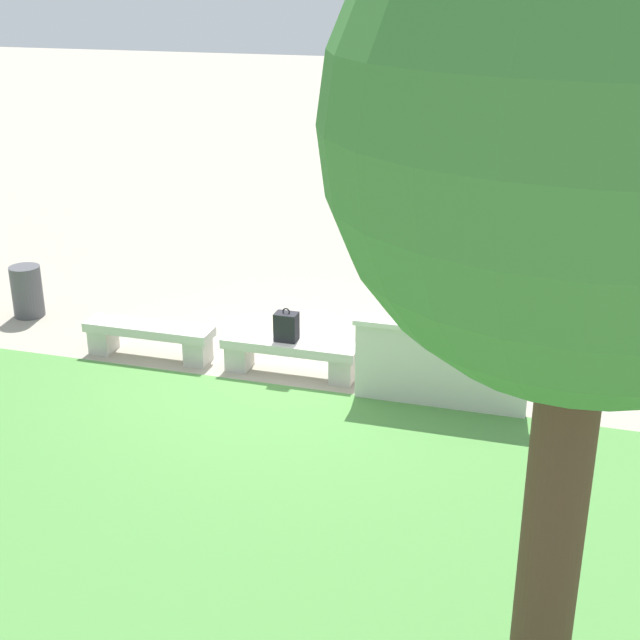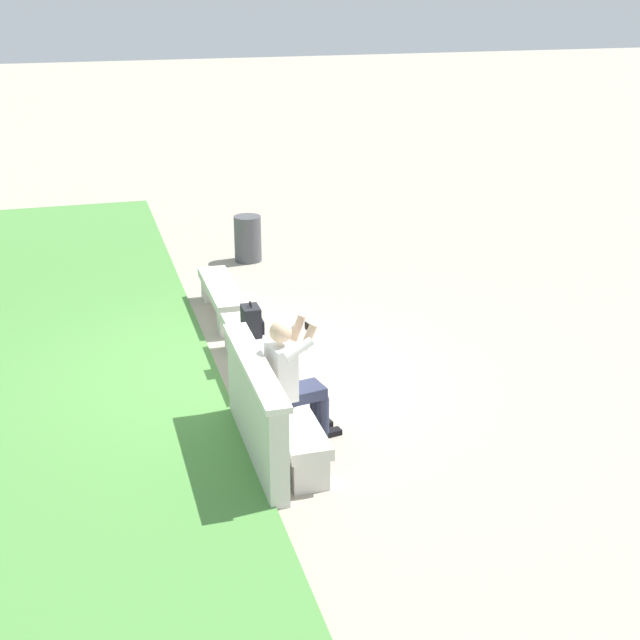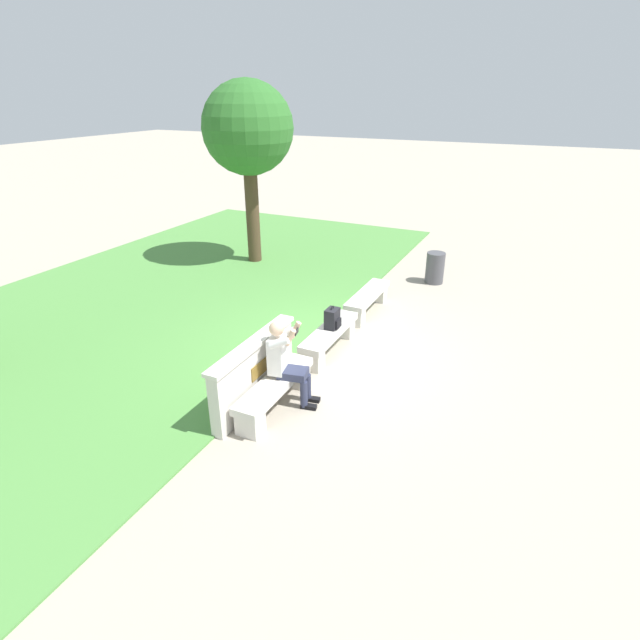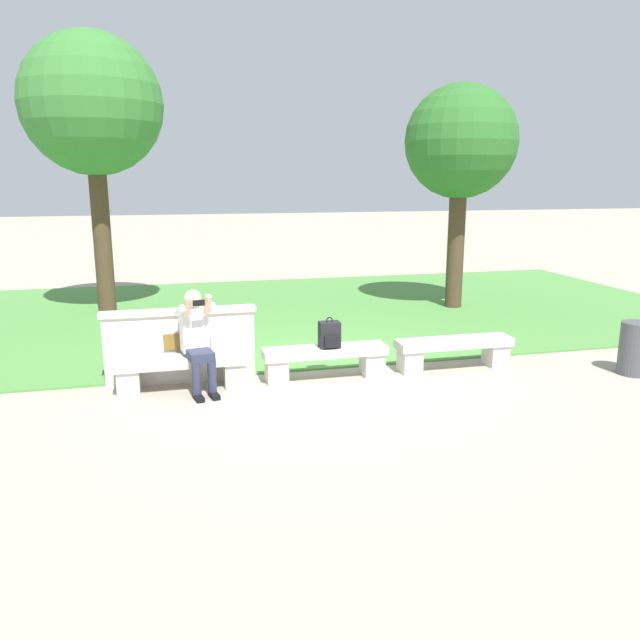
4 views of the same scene
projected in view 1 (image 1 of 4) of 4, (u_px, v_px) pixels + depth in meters
The scene contains 10 objects.
ground_plane at pixel (290, 374), 11.17m from camera, with size 80.00×80.00×0.00m, color #A89E8C.
grass_strip at pixel (124, 593), 7.27m from camera, with size 17.58×8.00×0.03m, color #518E42.
bench_main at pixel (445, 372), 10.56m from camera, with size 1.72×0.40×0.45m.
bench_near at pixel (290, 353), 11.07m from camera, with size 1.72×0.40×0.45m.
bench_mid at pixel (149, 336), 11.57m from camera, with size 1.72×0.40×0.45m.
backrest_wall_with_plaque at pixel (441, 366), 10.18m from camera, with size 2.04×0.24×1.01m.
person_photographer at pixel (430, 333), 10.52m from camera, with size 0.52×0.77×1.32m.
backpack at pixel (287, 327), 10.99m from camera, with size 0.28×0.24×0.43m.
tree_left_background at pixel (599, 137), 4.20m from camera, with size 2.68×2.68×5.42m.
trash_bin at pixel (27, 291), 12.91m from camera, with size 0.44×0.44×0.75m, color #4C4C51.
Camera 1 is at (-3.21, 9.60, 4.79)m, focal length 50.00 mm.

